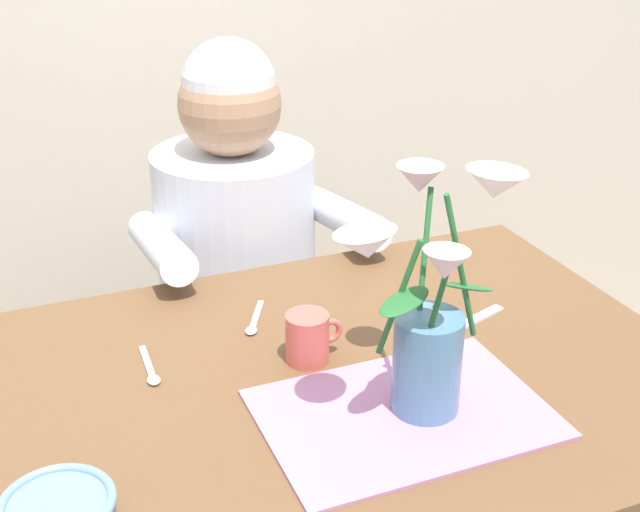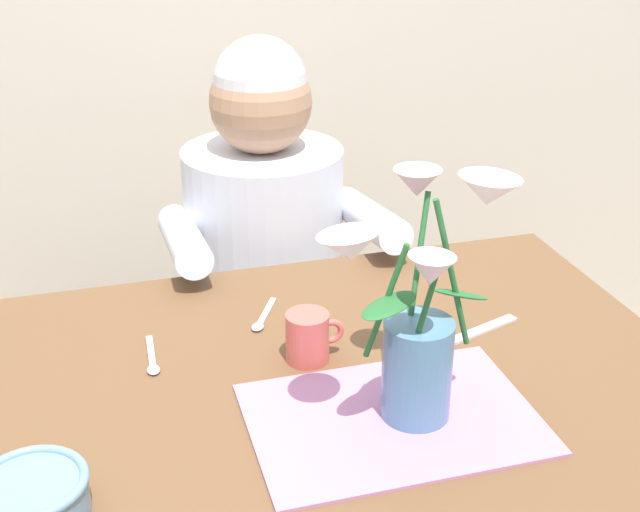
% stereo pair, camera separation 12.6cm
% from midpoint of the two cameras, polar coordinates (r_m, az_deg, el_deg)
% --- Properties ---
extents(dining_table, '(1.20, 0.80, 0.74)m').
position_cam_midpoint_polar(dining_table, '(1.35, 1.76, -11.81)').
color(dining_table, brown).
rests_on(dining_table, ground_plane).
extents(seated_person, '(0.45, 0.47, 1.14)m').
position_cam_midpoint_polar(seated_person, '(1.91, -1.70, -2.61)').
color(seated_person, '#4C4C56').
rests_on(seated_person, ground_plane).
extents(striped_placemat, '(0.40, 0.28, 0.00)m').
position_cam_midpoint_polar(striped_placemat, '(1.22, 7.84, -10.79)').
color(striped_placemat, '#B275A3').
rests_on(striped_placemat, dining_table).
extents(flower_vase, '(0.29, 0.22, 0.35)m').
position_cam_midpoint_polar(flower_vase, '(1.15, 9.77, -4.08)').
color(flower_vase, teal).
rests_on(flower_vase, dining_table).
extents(ceramic_bowl, '(0.14, 0.14, 0.06)m').
position_cam_midpoint_polar(ceramic_bowl, '(1.08, -15.40, -15.30)').
color(ceramic_bowl, '#6689A8').
rests_on(ceramic_bowl, dining_table).
extents(dinner_knife, '(0.19, 0.08, 0.00)m').
position_cam_midpoint_polar(dinner_knife, '(1.44, 12.63, -5.13)').
color(dinner_knife, silver).
rests_on(dinner_knife, dining_table).
extents(ceramic_mug, '(0.09, 0.07, 0.08)m').
position_cam_midpoint_polar(ceramic_mug, '(1.33, 1.95, -5.49)').
color(ceramic_mug, '#CC564C').
rests_on(ceramic_mug, dining_table).
extents(spoon_0, '(0.02, 0.12, 0.01)m').
position_cam_midpoint_polar(spoon_0, '(1.35, -8.51, -7.05)').
color(spoon_0, silver).
rests_on(spoon_0, dining_table).
extents(spoon_1, '(0.07, 0.11, 0.01)m').
position_cam_midpoint_polar(spoon_1, '(1.45, -1.43, -4.34)').
color(spoon_1, silver).
rests_on(spoon_1, dining_table).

